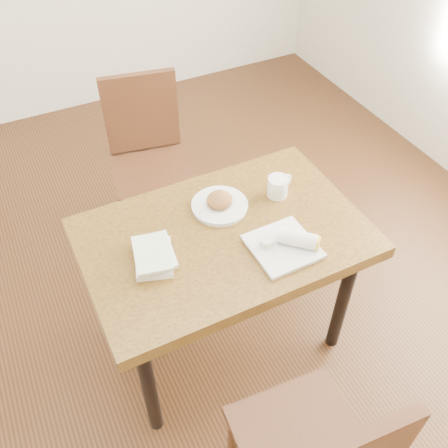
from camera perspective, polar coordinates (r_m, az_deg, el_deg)
name	(u,v)px	position (r m, az deg, el deg)	size (l,w,h in m)	color
ground	(224,336)	(2.61, 0.00, -12.65)	(4.00, 5.00, 0.01)	#472814
room_walls	(224,13)	(1.51, 0.00, 22.96)	(4.02, 5.02, 2.80)	white
table	(224,248)	(2.08, 0.00, -2.76)	(1.14, 0.75, 0.75)	brown
chair_far	(148,151)	(2.80, -8.68, 8.22)	(0.49, 0.49, 0.95)	#462414
plate_scone	(220,204)	(2.11, -0.50, 2.34)	(0.24, 0.24, 0.08)	white
coffee_mug	(278,186)	(2.17, 6.23, 4.36)	(0.13, 0.09, 0.09)	white
plate_burrito	(287,244)	(1.95, 7.26, -2.28)	(0.26, 0.25, 0.08)	white
book_stack	(154,255)	(1.92, -8.02, -3.54)	(0.19, 0.23, 0.05)	white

